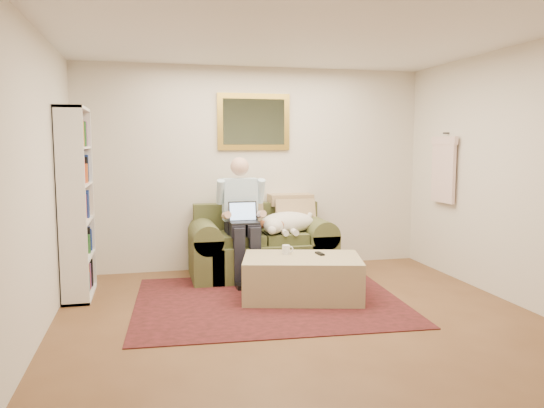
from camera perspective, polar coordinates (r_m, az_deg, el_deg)
name	(u,v)px	position (r m, az deg, el deg)	size (l,w,h in m)	color
room_shell	(301,180)	(4.83, 3.14, 2.64)	(4.51, 5.00, 2.61)	brown
rug	(269,301)	(5.58, -0.37, -10.36)	(2.71, 2.17, 0.01)	black
sofa	(261,251)	(6.57, -1.15, -5.11)	(1.74, 0.88, 1.04)	brown
seated_man	(243,219)	(6.29, -3.18, -1.66)	(0.57, 0.82, 1.46)	#8CBED8
laptop	(244,217)	(6.22, -3.07, -1.42)	(0.34, 0.27, 0.24)	black
sleeping_dog	(288,222)	(6.49, 1.69, -1.98)	(0.71, 0.45, 0.27)	white
ottoman	(302,278)	(5.64, 3.24, -7.91)	(1.22, 0.77, 0.44)	tan
coffee_mug	(286,250)	(5.70, 1.51, -4.93)	(0.08, 0.08, 0.10)	white
tv_remote	(320,254)	(5.72, 5.16, -5.34)	(0.05, 0.15, 0.02)	black
bookshelf	(76,203)	(5.95, -20.32, 0.08)	(0.28, 0.80, 2.00)	white
wall_mirror	(254,122)	(6.87, -1.97, 8.82)	(0.94, 0.04, 0.72)	gold
hanging_shirt	(444,166)	(6.86, 17.97, 3.92)	(0.06, 0.52, 0.90)	#F3D3C9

